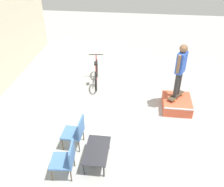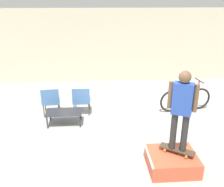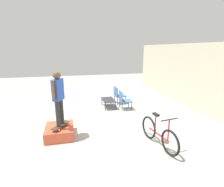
# 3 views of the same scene
# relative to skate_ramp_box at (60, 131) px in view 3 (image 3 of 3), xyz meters

# --- Properties ---
(ground_plane) EXTENTS (24.00, 24.00, 0.00)m
(ground_plane) POSITION_rel_skate_ramp_box_xyz_m (-1.20, 1.06, -0.17)
(ground_plane) COLOR #A8A8A3
(house_wall_back) EXTENTS (12.00, 0.06, 3.00)m
(house_wall_back) POSITION_rel_skate_ramp_box_xyz_m (-1.20, 5.97, 1.33)
(house_wall_back) COLOR beige
(house_wall_back) RESTS_ON ground_plane
(skate_ramp_box) EXTENTS (1.03, 0.88, 0.36)m
(skate_ramp_box) POSITION_rel_skate_ramp_box_xyz_m (0.00, 0.00, 0.00)
(skate_ramp_box) COLOR #DB5638
(skate_ramp_box) RESTS_ON ground_plane
(skateboard_on_ramp) EXTENTS (0.71, 0.58, 0.07)m
(skateboard_on_ramp) POSITION_rel_skate_ramp_box_xyz_m (0.11, 0.05, 0.25)
(skateboard_on_ramp) COLOR #473828
(skateboard_on_ramp) RESTS_ON skate_ramp_box
(person_skater) EXTENTS (0.52, 0.35, 1.70)m
(person_skater) POSITION_rel_skate_ramp_box_xyz_m (0.11, 0.05, 1.26)
(person_skater) COLOR #2D2D2D
(person_skater) RESTS_ON skateboard_on_ramp
(coffee_table) EXTENTS (1.00, 0.57, 0.38)m
(coffee_table) POSITION_rel_skate_ramp_box_xyz_m (-2.47, 2.15, 0.17)
(coffee_table) COLOR #2D2D33
(coffee_table) RESTS_ON ground_plane
(patio_chair_left) EXTENTS (0.57, 0.57, 0.88)m
(patio_chair_left) POSITION_rel_skate_ramp_box_xyz_m (-2.93, 2.78, 0.32)
(patio_chair_left) COLOR brown
(patio_chair_left) RESTS_ON ground_plane
(patio_chair_right) EXTENTS (0.54, 0.54, 0.88)m
(patio_chair_right) POSITION_rel_skate_ramp_box_xyz_m (-2.00, 2.78, 0.32)
(patio_chair_right) COLOR brown
(patio_chair_right) RESTS_ON ground_plane
(bicycle) EXTENTS (1.70, 0.52, 0.99)m
(bicycle) POSITION_rel_skate_ramp_box_xyz_m (1.27, 2.82, 0.21)
(bicycle) COLOR black
(bicycle) RESTS_ON ground_plane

